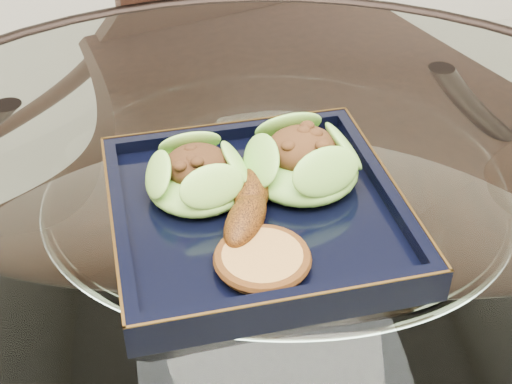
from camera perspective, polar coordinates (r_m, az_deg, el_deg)
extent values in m
cylinder|color=white|center=(0.69, 1.59, -2.71)|extent=(1.10, 1.10, 0.01)
torus|color=black|center=(0.69, 1.59, -2.71)|extent=(1.13, 1.13, 0.02)
cylinder|color=black|center=(1.22, 11.81, -6.56)|extent=(0.04, 0.04, 0.75)
cylinder|color=black|center=(1.16, -15.41, -9.76)|extent=(0.04, 0.04, 0.75)
cube|color=black|center=(1.22, 2.69, 1.09)|extent=(0.54, 0.54, 0.04)
cylinder|color=black|center=(1.36, 13.22, -9.55)|extent=(0.03, 0.03, 0.46)
cylinder|color=black|center=(1.45, -7.65, -5.09)|extent=(0.03, 0.03, 0.46)
cylinder|color=black|center=(1.57, 4.99, -0.93)|extent=(0.03, 0.03, 0.46)
cube|color=black|center=(0.68, 0.00, -2.01)|extent=(0.29, 0.29, 0.02)
ellipsoid|color=#5BA32F|center=(0.68, -4.67, 1.09)|extent=(0.12, 0.12, 0.04)
ellipsoid|color=#63AF33|center=(0.70, 3.72, 2.25)|extent=(0.13, 0.13, 0.04)
ellipsoid|color=#63300A|center=(0.67, -0.28, 0.08)|extent=(0.08, 0.16, 0.03)
cylinder|color=#C08040|center=(0.61, 0.51, -5.47)|extent=(0.09, 0.09, 0.01)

